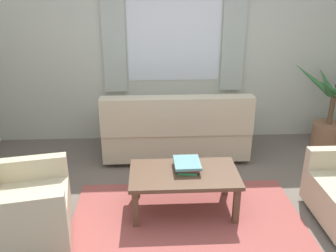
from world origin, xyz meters
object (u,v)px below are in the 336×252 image
(armchair_left, at_px, (15,205))
(book_stack_on_table, at_px, (188,165))
(coffee_table, at_px, (184,178))
(couch, at_px, (176,131))
(potted_plant, at_px, (331,116))

(armchair_left, height_order, book_stack_on_table, armchair_left)
(armchair_left, bearing_deg, coffee_table, -87.37)
(couch, bearing_deg, potted_plant, -174.78)
(armchair_left, relative_size, book_stack_on_table, 3.02)
(coffee_table, relative_size, book_stack_on_table, 3.40)
(coffee_table, distance_m, potted_plant, 2.66)
(book_stack_on_table, bearing_deg, armchair_left, -164.88)
(coffee_table, xyz_separation_m, potted_plant, (2.22, 1.47, 0.09))
(armchair_left, xyz_separation_m, coffee_table, (1.57, 0.37, 0.03))
(coffee_table, bearing_deg, potted_plant, 33.50)
(couch, xyz_separation_m, armchair_left, (-1.57, -1.63, -0.01))
(potted_plant, bearing_deg, armchair_left, -154.13)
(coffee_table, bearing_deg, book_stack_on_table, 57.84)
(armchair_left, xyz_separation_m, book_stack_on_table, (1.61, 0.43, 0.13))
(potted_plant, bearing_deg, book_stack_on_table, -147.22)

